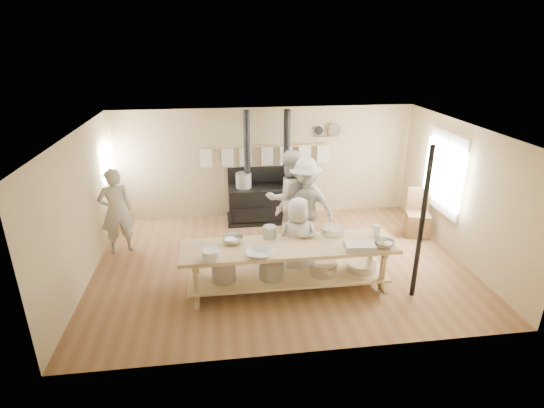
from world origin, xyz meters
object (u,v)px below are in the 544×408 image
cook_left (289,197)px  cook_by_window (304,202)px  chair (417,222)px  stove (267,199)px  cook_right (308,211)px  cook_far_left (116,211)px  cook_center (298,239)px  prep_table (288,263)px  roasting_pan (360,246)px

cook_left → cook_by_window: (0.30, -0.17, -0.06)m
cook_by_window → chair: cook_by_window is taller
stove → cook_right: stove is taller
cook_far_left → cook_center: size_ratio=1.16×
prep_table → roasting_pan: 1.22m
roasting_pan → cook_by_window: bearing=104.5°
cook_center → roasting_pan: 1.13m
cook_left → chair: 2.94m
cook_right → roasting_pan: cook_right is taller
cook_right → chair: cook_right is taller
cook_left → chair: size_ratio=1.93×
stove → cook_left: (0.31, -1.16, 0.47)m
cook_right → chair: 2.57m
stove → cook_far_left: size_ratio=1.48×
cook_left → cook_right: (0.34, -0.34, -0.20)m
cook_center → roasting_pan: size_ratio=3.19×
stove → chair: 3.40m
stove → cook_by_window: stove is taller
prep_table → cook_by_window: bearing=70.1°
roasting_pan → stove: bearing=108.8°
prep_table → roasting_pan: size_ratio=7.55×
chair → roasting_pan: bearing=-118.0°
cook_right → cook_by_window: cook_by_window is taller
stove → cook_center: size_ratio=1.71×
roasting_pan → cook_center: bearing=143.2°
cook_right → chair: bearing=-158.0°
cook_far_left → cook_by_window: (3.75, -0.14, 0.05)m
cook_center → roasting_pan: cook_center is taller
cook_by_window → cook_far_left: bearing=-160.5°
cook_far_left → roasting_pan: cook_far_left is taller
cook_center → cook_right: bearing=-108.8°
stove → chair: (3.16, -1.24, -0.22)m
prep_table → roasting_pan: bearing=-14.4°
cook_center → cook_far_left: bearing=-21.7°
cook_far_left → cook_right: size_ratio=1.10×
cook_center → cook_by_window: cook_by_window is taller
prep_table → cook_right: 1.68m
cook_far_left → cook_left: (3.45, 0.03, 0.11)m
stove → cook_right: size_ratio=1.63×
cook_by_window → chair: (2.55, 0.09, -0.63)m
cook_center → cook_right: cook_right is taller
stove → cook_center: (0.23, -2.64, 0.24)m
cook_right → roasting_pan: size_ratio=3.34×
cook_far_left → roasting_pan: 4.76m
cook_center → roasting_pan: (0.89, -0.67, 0.14)m
cook_left → roasting_pan: bearing=99.8°
cook_left → roasting_pan: size_ratio=4.17×
cook_right → chair: (2.51, 0.26, -0.49)m
cook_left → cook_right: 0.52m
cook_left → cook_center: size_ratio=1.31×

